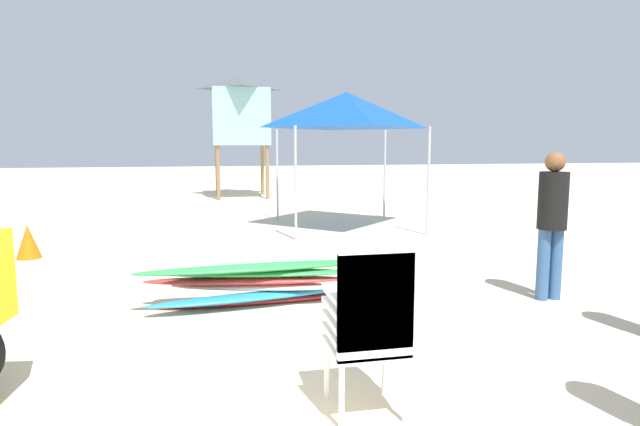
# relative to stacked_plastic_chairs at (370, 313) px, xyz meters

# --- Properties ---
(stacked_plastic_chairs) EXTENTS (0.48, 0.48, 1.20)m
(stacked_plastic_chairs) POSITION_rel_stacked_plastic_chairs_xyz_m (0.00, 0.00, 0.00)
(stacked_plastic_chairs) COLOR white
(stacked_plastic_chairs) RESTS_ON ground
(surfboard_pile) EXTENTS (2.59, 0.76, 0.48)m
(surfboard_pile) POSITION_rel_stacked_plastic_chairs_xyz_m (-0.51, 2.58, -0.45)
(surfboard_pile) COLOR red
(surfboard_pile) RESTS_ON ground
(lifeguard_near_left) EXTENTS (0.32, 0.32, 1.68)m
(lifeguard_near_left) POSITION_rel_stacked_plastic_chairs_xyz_m (2.79, 2.11, 0.26)
(lifeguard_near_left) COLOR #33598C
(lifeguard_near_left) RESTS_ON ground
(popup_canopy) EXTENTS (2.65, 2.65, 2.83)m
(popup_canopy) POSITION_rel_stacked_plastic_chairs_xyz_m (1.89, 7.76, 1.76)
(popup_canopy) COLOR #B2B2B7
(popup_canopy) RESTS_ON ground
(lifeguard_tower) EXTENTS (1.98, 1.98, 3.98)m
(lifeguard_tower) POSITION_rel_stacked_plastic_chairs_xyz_m (0.12, 14.69, 2.16)
(lifeguard_tower) COLOR olive
(lifeguard_tower) RESTS_ON ground
(traffic_cone_near) EXTENTS (0.37, 0.37, 0.52)m
(traffic_cone_near) POSITION_rel_stacked_plastic_chairs_xyz_m (-3.73, 5.72, -0.44)
(traffic_cone_near) COLOR orange
(traffic_cone_near) RESTS_ON ground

